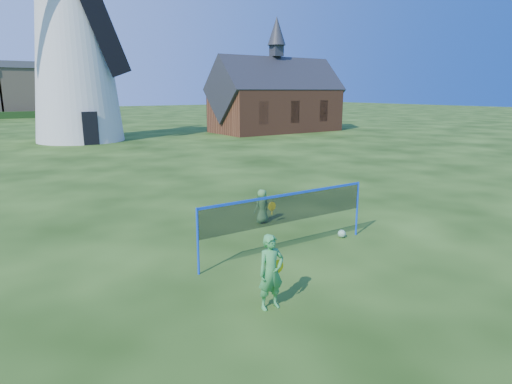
{
  "coord_description": "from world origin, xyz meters",
  "views": [
    {
      "loc": [
        -5.88,
        -8.61,
        4.04
      ],
      "look_at": [
        0.2,
        0.5,
        1.5
      ],
      "focal_mm": 30.74,
      "sensor_mm": 36.0,
      "label": 1
    }
  ],
  "objects_px": {
    "windmill": "(74,50)",
    "badminton_net": "(287,209)",
    "play_ball": "(342,234)",
    "chapel": "(276,100)",
    "player_girl": "(271,272)",
    "player_boy": "(262,206)"
  },
  "relations": [
    {
      "from": "badminton_net",
      "to": "player_boy",
      "type": "distance_m",
      "value": 2.7
    },
    {
      "from": "windmill",
      "to": "play_ball",
      "type": "bearing_deg",
      "value": -89.12
    },
    {
      "from": "player_boy",
      "to": "play_ball",
      "type": "relative_size",
      "value": 4.86
    },
    {
      "from": "chapel",
      "to": "player_boy",
      "type": "height_order",
      "value": "chapel"
    },
    {
      "from": "chapel",
      "to": "player_girl",
      "type": "xyz_separation_m",
      "value": [
        -21.99,
        -29.87,
        -2.37
      ]
    },
    {
      "from": "badminton_net",
      "to": "player_girl",
      "type": "height_order",
      "value": "badminton_net"
    },
    {
      "from": "windmill",
      "to": "play_ball",
      "type": "distance_m",
      "value": 30.39
    },
    {
      "from": "chapel",
      "to": "player_girl",
      "type": "relative_size",
      "value": 8.94
    },
    {
      "from": "player_girl",
      "to": "player_boy",
      "type": "bearing_deg",
      "value": 61.31
    },
    {
      "from": "player_girl",
      "to": "play_ball",
      "type": "relative_size",
      "value": 6.63
    },
    {
      "from": "chapel",
      "to": "player_girl",
      "type": "height_order",
      "value": "chapel"
    },
    {
      "from": "player_boy",
      "to": "play_ball",
      "type": "distance_m",
      "value": 2.67
    },
    {
      "from": "windmill",
      "to": "player_girl",
      "type": "bearing_deg",
      "value": -96.46
    },
    {
      "from": "player_boy",
      "to": "chapel",
      "type": "bearing_deg",
      "value": -132.03
    },
    {
      "from": "badminton_net",
      "to": "player_boy",
      "type": "relative_size",
      "value": 4.72
    },
    {
      "from": "play_ball",
      "to": "player_boy",
      "type": "bearing_deg",
      "value": 113.89
    },
    {
      "from": "windmill",
      "to": "player_boy",
      "type": "xyz_separation_m",
      "value": [
        -0.61,
        -27.14,
        -6.65
      ]
    },
    {
      "from": "player_boy",
      "to": "badminton_net",
      "type": "bearing_deg",
      "value": 64.4
    },
    {
      "from": "player_boy",
      "to": "player_girl",
      "type": "bearing_deg",
      "value": 52.19
    },
    {
      "from": "badminton_net",
      "to": "player_boy",
      "type": "height_order",
      "value": "badminton_net"
    },
    {
      "from": "play_ball",
      "to": "badminton_net",
      "type": "bearing_deg",
      "value": -178.51
    },
    {
      "from": "windmill",
      "to": "badminton_net",
      "type": "relative_size",
      "value": 4.23
    }
  ]
}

